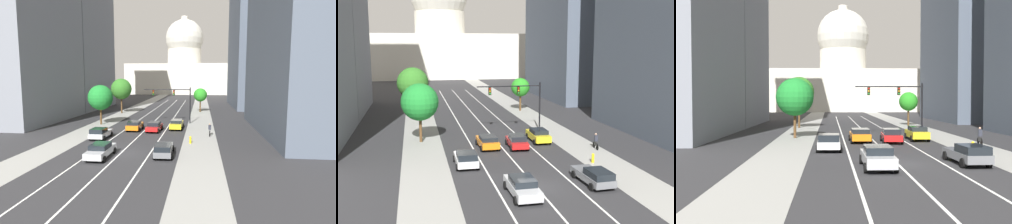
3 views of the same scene
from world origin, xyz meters
The scene contains 22 objects.
ground_plane centered at (0.00, 40.00, 0.00)m, with size 400.00×400.00×0.00m, color #2B2B2D.
sidewalk_left centered at (-8.30, 35.00, 0.01)m, with size 4.24×130.00×0.01m, color gray.
sidewalk_right centered at (8.30, 35.00, 0.01)m, with size 4.24×130.00×0.01m, color gray.
lane_stripe_left centered at (-3.09, 25.00, 0.01)m, with size 0.16×90.00×0.01m, color white.
lane_stripe_center centered at (0.00, 25.00, 0.01)m, with size 0.16×90.00×0.01m, color white.
lane_stripe_right centered at (3.09, 25.00, 0.01)m, with size 0.16×90.00×0.01m, color white.
office_tower_far_left centered at (-23.89, 41.62, 24.13)m, with size 14.86×22.47×48.19m.
office_tower_near_right centered at (24.99, 13.78, 17.45)m, with size 17.13×27.92×34.84m.
office_tower_far_right centered at (27.51, 51.75, 23.04)m, with size 22.32×27.99×46.00m.
capitol_building centered at (0.00, 110.03, 12.28)m, with size 53.40×23.09×36.46m.
car_yellow centered at (4.63, 14.84, 0.78)m, with size 2.00×4.68×1.47m.
car_silver centered at (-1.54, -1.53, 0.75)m, with size 2.04×4.80×1.43m.
car_orange centered at (-1.54, 13.05, 0.76)m, with size 2.13×4.36×1.41m.
car_red centered at (1.54, 12.50, 0.75)m, with size 2.16×4.33×1.42m.
car_gray centered at (4.65, -0.33, 0.73)m, with size 2.12×4.82×1.39m.
car_white centered at (-4.64, 6.82, 0.76)m, with size 2.10×4.28×1.47m.
traffic_signal_mast centered at (3.86, 20.44, 4.56)m, with size 8.11×0.39×6.23m.
fire_hydrant centered at (7.14, 5.46, 0.46)m, with size 0.26×0.35×0.91m.
cyclist centered at (9.58, 10.23, 0.85)m, with size 0.38×1.70×1.72m.
street_tree_mid_left centered at (-8.45, 17.57, 4.57)m, with size 4.21×4.21×6.68m.
street_tree_mid_right centered at (8.16, 36.83, 3.89)m, with size 3.05×3.05×5.44m.
street_tree_near_left centered at (-9.16, 32.62, 5.35)m, with size 4.54×4.54×7.64m.
Camera 1 is at (8.37, -28.06, 8.02)m, focal length 30.20 mm.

